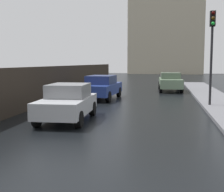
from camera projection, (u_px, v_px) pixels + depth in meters
car_blue_near_kerb at (102, 87)px, 19.14m from camera, size 2.00×4.48×1.47m
car_silver_mid_road at (68, 102)px, 12.09m from camera, size 1.90×3.93×1.43m
car_green_far_ahead at (170, 81)px, 24.34m from camera, size 1.92×4.62×1.47m
traffic_light at (212, 41)px, 15.24m from camera, size 0.26×0.39×4.67m
distant_tower at (167, 20)px, 61.09m from camera, size 14.87×9.50×21.46m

